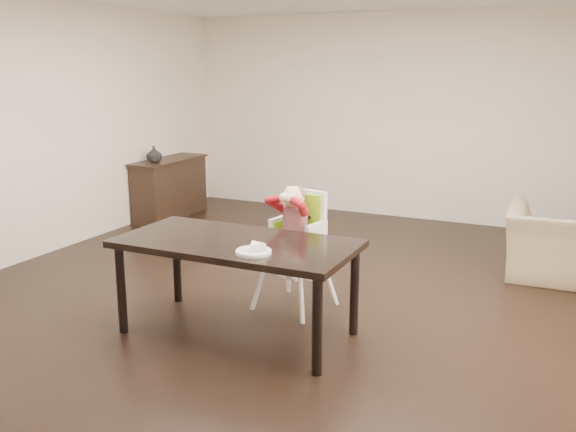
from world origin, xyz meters
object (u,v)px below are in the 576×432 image
Objects in this scene: armchair at (566,233)px; sideboard at (170,188)px; high_chair at (297,222)px; dining_table at (237,251)px.

sideboard is at bearing -8.54° from armchair.
high_chair is at bearing 37.99° from armchair.
dining_table is at bearing -47.32° from sideboard.
dining_table is 4.07m from sideboard.
armchair is at bearing 47.69° from dining_table.
armchair reaches higher than dining_table.
armchair is at bearing -6.19° from sideboard.
armchair reaches higher than sideboard.
high_chair is at bearing -37.87° from sideboard.
dining_table is 1.68× the size of armchair.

